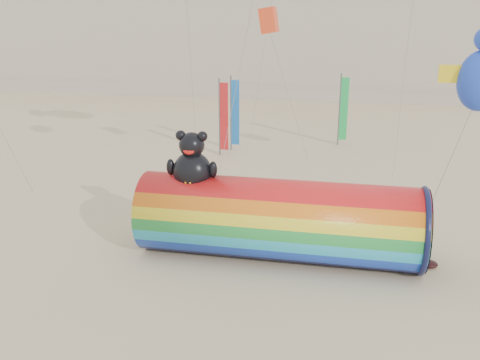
% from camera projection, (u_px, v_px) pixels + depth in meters
% --- Properties ---
extents(ground, '(160.00, 160.00, 0.00)m').
position_uv_depth(ground, '(221.00, 244.00, 22.38)').
color(ground, '#CCB58C').
rests_on(ground, ground).
extents(hotel_building, '(60.40, 15.40, 20.60)m').
position_uv_depth(hotel_building, '(214.00, 3.00, 64.54)').
color(hotel_building, '#B7AD99').
rests_on(hotel_building, ground).
extents(windsock_assembly, '(10.93, 3.33, 5.04)m').
position_uv_depth(windsock_assembly, '(278.00, 218.00, 20.74)').
color(windsock_assembly, red).
rests_on(windsock_assembly, ground).
extents(kite_handler, '(0.57, 0.37, 1.56)m').
position_uv_depth(kite_handler, '(401.00, 233.00, 21.52)').
color(kite_handler, slate).
rests_on(kite_handler, ground).
extents(fabric_bundle, '(2.62, 1.35, 0.41)m').
position_uv_depth(fabric_bundle, '(401.00, 261.00, 20.49)').
color(fabric_bundle, '#33090A').
rests_on(fabric_bundle, ground).
extents(festival_banners, '(8.38, 4.78, 5.20)m').
position_uv_depth(festival_banners, '(268.00, 113.00, 36.96)').
color(festival_banners, '#59595E').
rests_on(festival_banners, ground).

